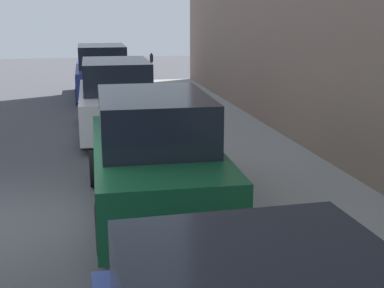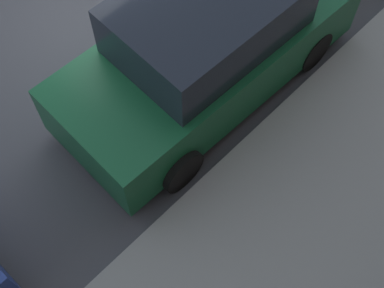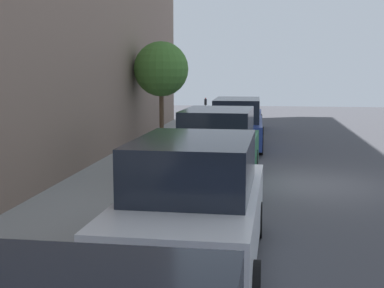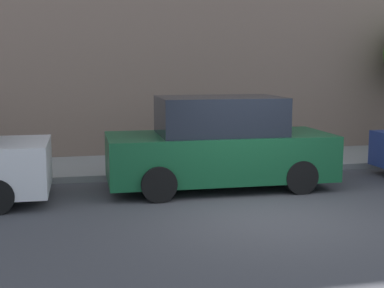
{
  "view_description": "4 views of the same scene",
  "coord_description": "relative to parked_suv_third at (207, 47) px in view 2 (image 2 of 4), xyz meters",
  "views": [
    {
      "loc": [
        1.15,
        -8.26,
        3.32
      ],
      "look_at": [
        3.07,
        0.66,
        1.0
      ],
      "focal_mm": 50.0,
      "sensor_mm": 36.0,
      "label": 1
    },
    {
      "loc": [
        5.68,
        -3.51,
        7.08
      ],
      "look_at": [
        3.34,
        -1.12,
        1.0
      ],
      "focal_mm": 50.0,
      "sensor_mm": 36.0,
      "label": 2
    },
    {
      "loc": [
        1.12,
        14.07,
        3.02
      ],
      "look_at": [
        3.06,
        -0.12,
        1.0
      ],
      "focal_mm": 50.0,
      "sensor_mm": 36.0,
      "label": 3
    },
    {
      "loc": [
        -8.61,
        3.41,
        2.64
      ],
      "look_at": [
        2.21,
        0.85,
        1.0
      ],
      "focal_mm": 50.0,
      "sensor_mm": 36.0,
      "label": 4
    }
  ],
  "objects": [
    {
      "name": "sidewalk",
      "position": [
        2.56,
        -0.22,
        -0.86
      ],
      "size": [
        2.78,
        32.0,
        0.15
      ],
      "color": "gray",
      "rests_on": "ground_plane"
    },
    {
      "name": "parked_suv_third",
      "position": [
        0.0,
        0.0,
        0.0
      ],
      "size": [
        2.1,
        4.86,
        1.98
      ],
      "color": "#14512D",
      "rests_on": "ground_plane"
    },
    {
      "name": "ground_plane",
      "position": [
        -2.33,
        -0.22,
        -0.93
      ],
      "size": [
        60.0,
        60.0,
        0.0
      ],
      "primitive_type": "plane",
      "color": "#424247"
    }
  ]
}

